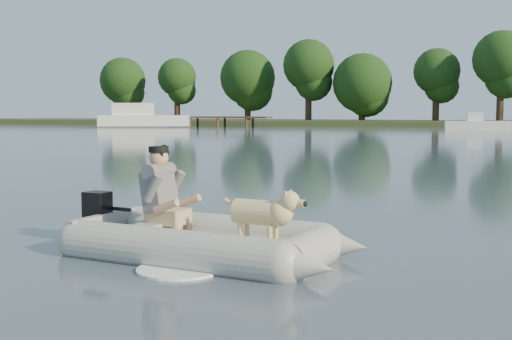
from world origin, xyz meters
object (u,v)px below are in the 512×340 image
at_px(dock, 185,122).
at_px(man, 161,188).
at_px(dinghy, 207,208).
at_px(cabin_cruiser, 145,115).
at_px(dog, 258,217).
at_px(motorboat, 477,118).

height_order(dock, man, man).
height_order(dinghy, cabin_cruiser, cabin_cruiser).
xyz_separation_m(dog, motorboat, (0.94, 47.24, 0.52)).
relative_size(man, dog, 1.16).
height_order(dinghy, motorboat, motorboat).
bearing_deg(man, motorboat, 93.56).
bearing_deg(dog, dock, 123.57).
bearing_deg(dog, dinghy, -175.43).
bearing_deg(dog, man, 180.00).
bearing_deg(dinghy, dog, 4.57).
xyz_separation_m(dinghy, dog, (0.57, -0.02, -0.06)).
xyz_separation_m(man, dog, (1.18, -0.13, -0.23)).
distance_m(man, dog, 1.21).
bearing_deg(dinghy, cabin_cruiser, 127.01).
height_order(dock, motorboat, motorboat).
bearing_deg(cabin_cruiser, dinghy, -82.17).
bearing_deg(dinghy, motorboat, 94.30).
height_order(dinghy, dog, dinghy).
relative_size(man, cabin_cruiser, 0.11).
height_order(dinghy, man, man).
bearing_deg(dinghy, man, 175.76).
relative_size(dock, motorboat, 3.53).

